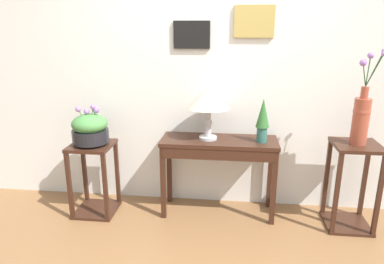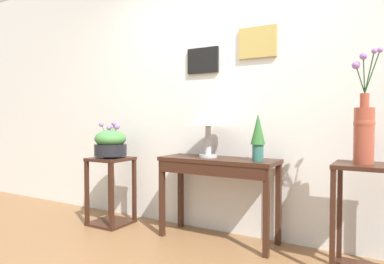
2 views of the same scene
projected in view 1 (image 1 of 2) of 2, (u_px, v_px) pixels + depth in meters
back_wall_with_art at (217, 65)px, 3.32m from camera, size 9.00×0.13×2.80m
console_table at (219, 152)px, 3.24m from camera, size 1.07×0.39×0.75m
table_lamp at (208, 99)px, 3.13m from camera, size 0.39×0.39×0.49m
potted_plant_on_console at (263, 118)px, 3.09m from camera, size 0.12×0.12×0.40m
pedestal_stand_left at (94, 179)px, 3.35m from camera, size 0.39×0.39×0.70m
planter_bowl_wide_left at (90, 129)px, 3.21m from camera, size 0.33×0.33×0.38m
pedestal_stand_right at (351, 186)px, 3.10m from camera, size 0.39×0.39×0.79m
flower_vase_tall_right at (361, 115)px, 2.91m from camera, size 0.19×0.20×0.80m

